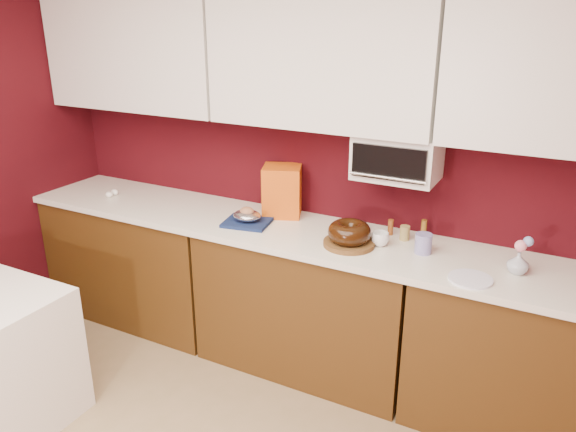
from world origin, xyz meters
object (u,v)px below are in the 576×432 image
(bundt_cake, at_px, (349,232))
(coffee_mug, at_px, (380,238))
(toaster_oven, at_px, (398,157))
(pandoro_box, at_px, (282,191))
(blue_jar, at_px, (423,244))
(flower_vase, at_px, (518,262))
(foil_ham_nest, at_px, (247,215))

(bundt_cake, relative_size, coffee_mug, 2.53)
(coffee_mug, bearing_deg, toaster_oven, 82.85)
(pandoro_box, distance_m, coffee_mug, 0.75)
(pandoro_box, xyz_separation_m, blue_jar, (0.95, -0.17, -0.10))
(coffee_mug, bearing_deg, pandoro_box, 165.66)
(coffee_mug, xyz_separation_m, blue_jar, (0.24, 0.01, 0.01))
(blue_jar, bearing_deg, flower_vase, -2.98)
(blue_jar, bearing_deg, coffee_mug, -177.02)
(toaster_oven, xyz_separation_m, flower_vase, (0.70, -0.17, -0.41))
(toaster_oven, relative_size, coffee_mug, 4.76)
(coffee_mug, distance_m, flower_vase, 0.72)
(blue_jar, distance_m, flower_vase, 0.48)
(bundt_cake, height_order, pandoro_box, pandoro_box)
(flower_vase, bearing_deg, pandoro_box, 172.22)
(toaster_oven, bearing_deg, pandoro_box, 177.98)
(bundt_cake, bearing_deg, coffee_mug, 28.31)
(toaster_oven, distance_m, blue_jar, 0.49)
(toaster_oven, bearing_deg, blue_jar, -33.67)
(flower_vase, bearing_deg, bundt_cake, -175.46)
(pandoro_box, height_order, blue_jar, pandoro_box)
(pandoro_box, relative_size, coffee_mug, 3.37)
(foil_ham_nest, xyz_separation_m, blue_jar, (1.06, 0.07, -0.00))
(toaster_oven, distance_m, pandoro_box, 0.80)
(bundt_cake, distance_m, pandoro_box, 0.63)
(pandoro_box, bearing_deg, blue_jar, -32.25)
(bundt_cake, distance_m, flower_vase, 0.87)
(toaster_oven, height_order, bundt_cake, toaster_oven)
(flower_vase, bearing_deg, foil_ham_nest, -178.16)
(toaster_oven, height_order, blue_jar, toaster_oven)
(bundt_cake, xyz_separation_m, coffee_mug, (0.15, 0.08, -0.03))
(toaster_oven, xyz_separation_m, blue_jar, (0.22, -0.14, -0.42))
(coffee_mug, height_order, flower_vase, flower_vase)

